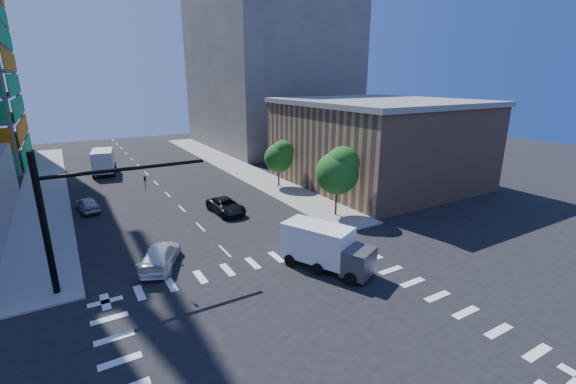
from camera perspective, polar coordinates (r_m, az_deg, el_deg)
ground at (r=21.94m, az=3.15°, el=-20.34°), size 160.00×160.00×0.00m
road_markings at (r=21.94m, az=3.15°, el=-20.33°), size 20.00×20.00×0.01m
sidewalk_ne at (r=60.35m, az=-8.18°, el=3.86°), size 5.00×60.00×0.15m
sidewalk_nw at (r=56.09m, az=-32.40°, el=0.44°), size 5.00×60.00×0.15m
commercial_building at (r=51.11m, az=12.97°, el=7.31°), size 20.50×22.50×10.60m
bg_building_ne at (r=78.69m, az=-2.87°, el=17.15°), size 24.00×30.00×28.00m
signal_mast_nw at (r=27.09m, az=-29.53°, el=-2.11°), size 10.20×0.40×9.00m
tree_south at (r=37.23m, az=7.55°, el=3.25°), size 4.16×4.16×6.82m
tree_north at (r=47.30m, az=-1.21°, el=5.37°), size 3.54×3.52×5.78m
car_nb_far at (r=39.36m, az=-9.17°, el=-2.06°), size 2.78×5.48×1.48m
car_sb_near at (r=29.72m, az=-18.42°, el=-8.95°), size 4.30×5.89×1.58m
car_sb_mid at (r=44.38m, az=-27.58°, el=-1.63°), size 2.38×4.58×1.49m
box_truck_near at (r=27.66m, az=6.11°, el=-8.73°), size 4.82×6.52×3.15m
box_truck_far at (r=61.07m, az=-25.62°, el=3.96°), size 3.84×7.01×3.49m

